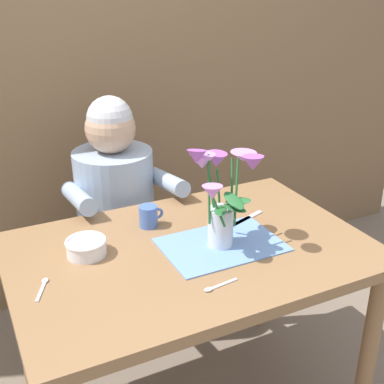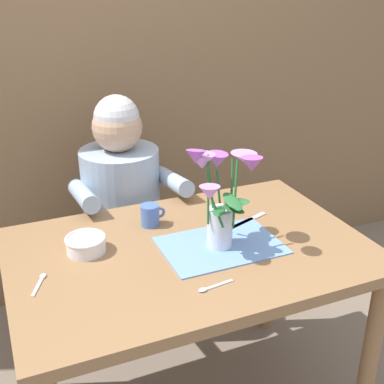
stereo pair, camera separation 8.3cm
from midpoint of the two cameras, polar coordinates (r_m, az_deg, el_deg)
name	(u,v)px [view 1 (the left image)]	position (r m, az deg, el deg)	size (l,w,h in m)	color
wood_panel_backdrop	(92,51)	(2.51, -12.13, 15.24)	(4.00, 0.10, 2.50)	brown
dining_table	(191,272)	(1.77, -1.48, -9.01)	(1.20, 0.80, 0.74)	olive
seated_person	(117,223)	(2.29, -9.48, -3.48)	(0.45, 0.47, 1.14)	#4C4C56
striped_placemat	(221,245)	(1.73, 1.94, -5.96)	(0.40, 0.28, 0.01)	#6B93D1
flower_vase	(220,191)	(1.65, 1.78, 0.04)	(0.27, 0.27, 0.35)	silver
ceramic_bowl	(86,247)	(1.71, -13.20, -6.02)	(0.14, 0.14, 0.06)	white
dinner_knife	(245,219)	(1.90, 4.80, -3.11)	(0.19, 0.02, 0.01)	silver
coffee_cup	(149,216)	(1.85, -6.18, -2.74)	(0.09, 0.07, 0.08)	#476BB7
spoon_0	(216,287)	(1.52, 1.09, -10.66)	(0.12, 0.03, 0.01)	silver
spoon_1	(43,286)	(1.60, -17.87, -10.02)	(0.06, 0.11, 0.01)	silver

